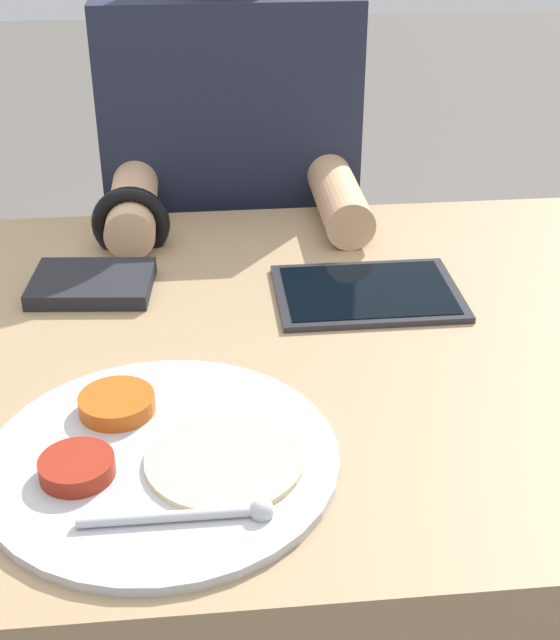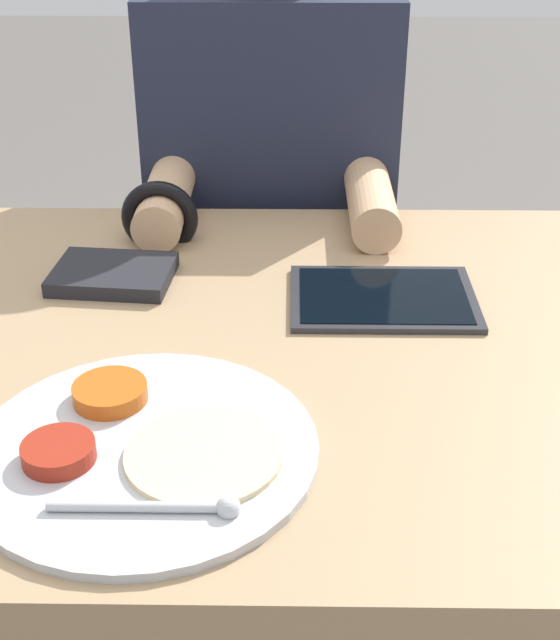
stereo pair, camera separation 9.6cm
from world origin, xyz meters
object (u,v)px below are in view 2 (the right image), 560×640
red_notebook (113,275)px  person_diner (271,271)px  tablet_device (383,298)px  thali_tray (143,447)px

red_notebook → person_diner: bearing=63.1°
red_notebook → tablet_device: red_notebook is taller
person_diner → thali_tray: bearing=-98.0°
tablet_device → person_diner: size_ratio=0.19×
red_notebook → tablet_device: (0.35, -0.05, -0.00)m
thali_tray → tablet_device: (0.26, 0.31, -0.00)m
thali_tray → person_diner: (0.11, 0.75, -0.19)m
tablet_device → thali_tray: bearing=-129.5°
tablet_device → person_diner: person_diner is taller
thali_tray → red_notebook: size_ratio=2.06×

